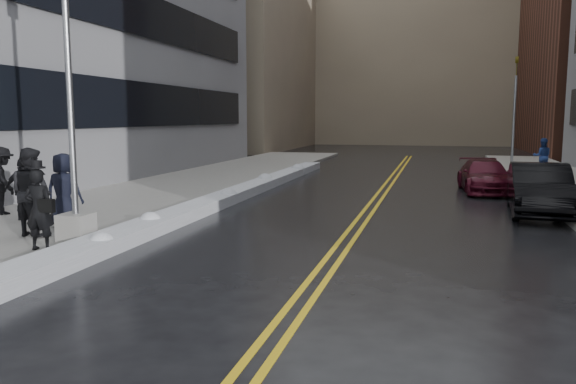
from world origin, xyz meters
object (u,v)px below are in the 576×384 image
Objects in this scene: pedestrian_c at (64,190)px; car_maroon at (485,176)px; pedestrian_east at (542,156)px; car_black at (539,189)px; pedestrian_b at (31,192)px; pedestrian_d at (24,189)px; pedestrian_e at (2,180)px; traffic_signal at (514,108)px; lamppost at (72,134)px; pedestrian_fedora at (39,210)px.

pedestrian_c is 0.43× the size of car_maroon.
car_black is (-1.99, -11.62, -0.27)m from pedestrian_east.
car_black reaches higher than car_maroon.
car_maroon is at bearing -120.06° from pedestrian_b.
car_black is (13.71, 5.34, -0.22)m from pedestrian_d.
traffic_signal is at bearing -100.09° from pedestrian_e.
pedestrian_c is 1.79m from pedestrian_d.
car_maroon is (10.94, 12.10, -0.55)m from pedestrian_b.
pedestrian_c is at bearing 133.97° from lamppost.
car_black is 5.20m from car_maroon.
lamppost is 15.73m from car_maroon.
traffic_signal is (11.80, 22.00, 0.87)m from lamppost.
pedestrian_east is 0.38× the size of car_black.
pedestrian_b is (-1.16, 1.20, 0.18)m from pedestrian_fedora.
pedestrian_c is (-13.02, -20.73, -2.32)m from traffic_signal.
car_maroon is (-1.15, 5.07, -0.14)m from car_black.
pedestrian_d is at bearing -177.55° from pedestrian_e.
pedestrian_b is at bearing -146.05° from car_black.
pedestrian_e is (-4.03, 3.51, 0.11)m from pedestrian_fedora.
pedestrian_d is at bearing -154.94° from car_black.
pedestrian_east is at bearing 84.05° from car_black.
pedestrian_e is 23.53m from pedestrian_east.
pedestrian_e is at bearing -158.73° from car_black.
traffic_signal reaches higher than pedestrian_d.
traffic_signal is 25.05m from pedestrian_d.
pedestrian_fedora is 0.83× the size of pedestrian_b.
pedestrian_b reaches higher than car_maroon.
pedestrian_e is at bearing 44.35° from pedestrian_east.
pedestrian_c is 15.48m from car_maroon.
traffic_signal is at bearing 73.12° from car_maroon.
lamppost is 13.10m from car_black.
car_black is at bearing -137.76° from pedestrian_b.
pedestrian_fedora is at bearing 146.09° from pedestrian_b.
pedestrian_b is 13.99m from car_black.
pedestrian_c is 0.40× the size of car_black.
pedestrian_d reaches higher than car_black.
traffic_signal is at bearing -125.14° from pedestrian_fedora.
pedestrian_east is at bearing -106.87° from pedestrian_e.
car_black is at bearing -93.87° from traffic_signal.
car_maroon is (-2.15, -9.73, -2.77)m from traffic_signal.
pedestrian_d is at bearing -27.92° from pedestrian_c.
pedestrian_east is at bearing 55.81° from lamppost.
pedestrian_b is 0.44× the size of car_black.
pedestrian_d is (-1.69, 0.60, -0.10)m from pedestrian_c.
lamppost is at bearing -175.73° from pedestrian_b.
pedestrian_c is at bearing -122.13° from traffic_signal.
car_maroon is (13.80, 9.78, -0.49)m from pedestrian_e.
pedestrian_e is at bearing 149.07° from lamppost.
pedestrian_east reaches higher than car_maroon.
pedestrian_east reaches higher than pedestrian_fedora.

